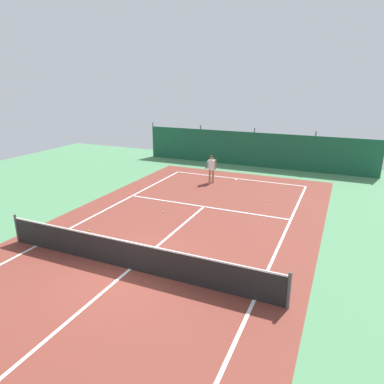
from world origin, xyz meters
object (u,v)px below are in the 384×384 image
(tennis_ball_near_player, at_px, (270,201))
(tennis_ball_midcourt, at_px, (163,212))
(tennis_player, at_px, (211,167))
(parked_car, at_px, (238,144))
(tennis_ball_by_sideline, at_px, (89,231))
(tennis_net, at_px, (129,255))

(tennis_ball_near_player, bearing_deg, tennis_ball_midcourt, -139.97)
(tennis_player, height_order, parked_car, parked_car)
(tennis_ball_midcourt, height_order, tennis_ball_by_sideline, same)
(tennis_net, relative_size, tennis_ball_midcourt, 153.33)
(parked_car, bearing_deg, tennis_ball_by_sideline, 94.43)
(tennis_player, xyz_separation_m, parked_car, (-0.95, 8.61, -0.12))
(tennis_net, xyz_separation_m, tennis_player, (-1.19, 10.46, 0.45))
(tennis_player, height_order, tennis_ball_near_player, tennis_player)
(tennis_ball_midcourt, bearing_deg, tennis_net, -73.55)
(tennis_ball_near_player, bearing_deg, parked_car, 114.80)
(tennis_ball_midcourt, relative_size, tennis_ball_by_sideline, 1.00)
(tennis_player, distance_m, tennis_ball_by_sideline, 8.90)
(tennis_player, height_order, tennis_ball_midcourt, tennis_player)
(tennis_net, xyz_separation_m, tennis_ball_near_player, (2.77, 8.46, -0.48))
(tennis_player, height_order, tennis_ball_by_sideline, tennis_player)
(tennis_ball_near_player, distance_m, tennis_ball_midcourt, 5.51)
(tennis_ball_near_player, distance_m, tennis_ball_by_sideline, 8.92)
(tennis_ball_by_sideline, bearing_deg, tennis_net, -29.81)
(tennis_net, bearing_deg, tennis_ball_near_player, 71.89)
(tennis_net, height_order, tennis_ball_by_sideline, tennis_net)
(tennis_net, distance_m, tennis_ball_near_player, 8.91)
(tennis_net, height_order, tennis_ball_midcourt, tennis_net)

